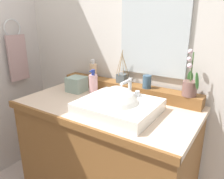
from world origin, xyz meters
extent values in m
cube|color=silver|center=(0.00, 0.43, 1.25)|extent=(2.91, 0.20, 2.51)
cube|color=brown|center=(0.00, 0.00, 0.40)|extent=(1.17, 0.63, 0.80)
cube|color=beige|center=(0.00, 0.00, 0.82)|extent=(1.19, 0.65, 0.04)
cube|color=brown|center=(0.00, -0.33, 0.82)|extent=(1.19, 0.02, 0.04)
cube|color=brown|center=(0.00, 0.26, 0.88)|extent=(1.12, 0.11, 0.08)
cube|color=white|center=(0.14, -0.08, 0.88)|extent=(0.46, 0.40, 0.08)
sphere|color=white|center=(0.14, -0.09, 0.87)|extent=(0.28, 0.28, 0.28)
cylinder|color=silver|center=(0.14, 0.06, 0.96)|extent=(0.02, 0.02, 0.10)
cylinder|color=silver|center=(0.14, 0.01, 1.01)|extent=(0.02, 0.11, 0.02)
sphere|color=silver|center=(0.14, 0.06, 1.01)|extent=(0.03, 0.03, 0.03)
cylinder|color=silver|center=(0.08, 0.06, 0.93)|extent=(0.03, 0.03, 0.04)
cylinder|color=silver|center=(0.19, 0.06, 0.93)|extent=(0.03, 0.03, 0.04)
ellipsoid|color=#EEE3C1|center=(0.01, 0.03, 0.93)|extent=(0.07, 0.04, 0.02)
cylinder|color=brown|center=(0.47, 0.24, 0.97)|extent=(0.09, 0.09, 0.10)
cylinder|color=tan|center=(0.47, 0.24, 1.01)|extent=(0.08, 0.08, 0.01)
cylinder|color=#476B38|center=(0.47, 0.24, 1.11)|extent=(0.01, 0.01, 0.18)
ellipsoid|color=#387033|center=(0.46, 0.28, 1.03)|extent=(0.03, 0.03, 0.07)
ellipsoid|color=#387033|center=(0.45, 0.28, 1.03)|extent=(0.04, 0.03, 0.08)
ellipsoid|color=#387033|center=(0.51, 0.21, 1.03)|extent=(0.04, 0.04, 0.11)
sphere|color=silver|center=(0.46, 0.22, 1.11)|extent=(0.03, 0.03, 0.03)
sphere|color=silver|center=(0.45, 0.22, 1.16)|extent=(0.03, 0.03, 0.03)
sphere|color=silver|center=(0.44, 0.26, 1.20)|extent=(0.03, 0.03, 0.03)
cylinder|color=beige|center=(-0.32, 0.27, 0.97)|extent=(0.06, 0.06, 0.11)
cylinder|color=silver|center=(-0.32, 0.27, 1.04)|extent=(0.02, 0.02, 0.02)
cylinder|color=silver|center=(-0.32, 0.27, 1.06)|extent=(0.03, 0.03, 0.02)
cylinder|color=silver|center=(-0.32, 0.25, 1.06)|extent=(0.01, 0.03, 0.01)
cylinder|color=#365066|center=(0.18, 0.24, 0.96)|extent=(0.06, 0.06, 0.09)
cube|color=#4D5659|center=(-0.04, 0.26, 0.95)|extent=(0.07, 0.07, 0.07)
cylinder|color=#9E7A4C|center=(-0.01, 0.26, 1.05)|extent=(0.05, 0.01, 0.15)
cylinder|color=#9E7A4C|center=(-0.02, 0.28, 1.05)|extent=(0.04, 0.04, 0.15)
cylinder|color=#9E7A4C|center=(-0.05, 0.28, 1.05)|extent=(0.02, 0.04, 0.15)
cylinder|color=#9E7A4C|center=(-0.06, 0.28, 1.07)|extent=(0.05, 0.03, 0.18)
cylinder|color=#9E7A4C|center=(-0.06, 0.25, 1.07)|extent=(0.04, 0.03, 0.19)
cylinder|color=#9E7A4C|center=(-0.04, 0.24, 1.06)|extent=(0.01, 0.04, 0.16)
cylinder|color=#9E7A4C|center=(-0.03, 0.26, 1.05)|extent=(0.02, 0.02, 0.15)
cylinder|color=#CB979B|center=(-0.16, 0.06, 0.92)|extent=(0.06, 0.06, 0.17)
cylinder|color=navy|center=(-0.16, 0.06, 1.01)|extent=(0.02, 0.02, 0.02)
cylinder|color=navy|center=(-0.16, 0.06, 1.03)|extent=(0.03, 0.03, 0.02)
cylinder|color=navy|center=(-0.16, 0.04, 1.04)|extent=(0.01, 0.03, 0.01)
cube|color=#8AA49A|center=(-0.35, 0.09, 0.90)|extent=(0.13, 0.13, 0.11)
cube|color=silver|center=(0.17, 0.32, 1.31)|extent=(0.49, 0.02, 0.62)
torus|color=silver|center=(-1.03, 0.06, 1.30)|extent=(0.01, 0.16, 0.16)
cube|color=#B39192|center=(-1.01, 0.06, 1.04)|extent=(0.02, 0.18, 0.41)
camera|label=1|loc=(0.79, -1.15, 1.41)|focal=35.65mm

